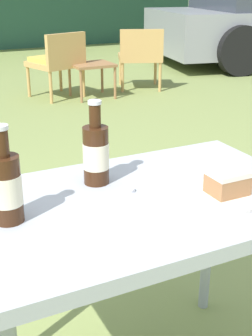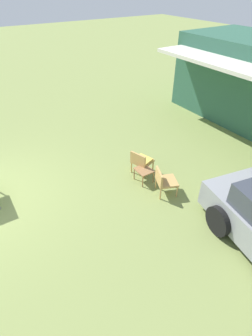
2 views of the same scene
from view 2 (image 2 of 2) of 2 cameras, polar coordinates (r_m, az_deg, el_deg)
wicker_chair_cushioned at (r=7.45m, az=3.38°, el=1.64°), size 0.63×0.62×0.73m
wicker_chair_plain at (r=6.80m, az=8.34°, el=-2.63°), size 0.66×0.65×0.73m
garden_side_table at (r=7.20m, az=3.93°, el=-0.66°), size 0.46×0.41×0.39m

